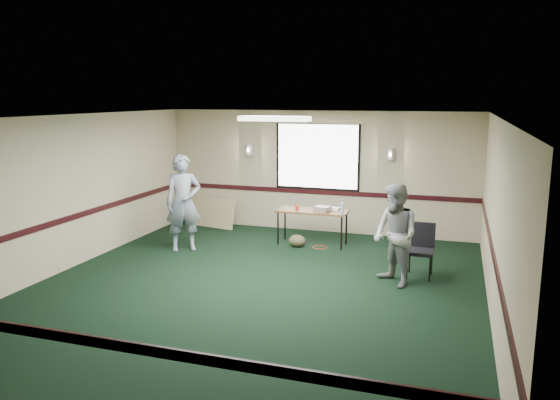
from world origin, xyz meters
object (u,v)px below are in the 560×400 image
(conference_chair, at_px, (421,245))
(person_right, at_px, (395,235))
(folding_table, at_px, (312,213))
(projector, at_px, (323,209))
(person_left, at_px, (183,203))

(conference_chair, distance_m, person_right, 0.78)
(folding_table, distance_m, person_right, 2.71)
(folding_table, height_order, projector, projector)
(folding_table, bearing_deg, conference_chair, -29.81)
(conference_chair, relative_size, person_left, 0.47)
(person_right, bearing_deg, conference_chair, 106.97)
(conference_chair, xyz_separation_m, person_left, (-4.57, 0.19, 0.42))
(folding_table, relative_size, conference_chair, 1.61)
(projector, xyz_separation_m, conference_chair, (2.03, -1.30, -0.24))
(conference_chair, bearing_deg, projector, 149.08)
(folding_table, height_order, person_left, person_left)
(projector, xyz_separation_m, person_left, (-2.54, -1.12, 0.18))
(person_left, bearing_deg, person_right, -44.80)
(projector, bearing_deg, person_left, -137.87)
(person_left, xyz_separation_m, person_right, (4.20, -0.80, -0.12))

